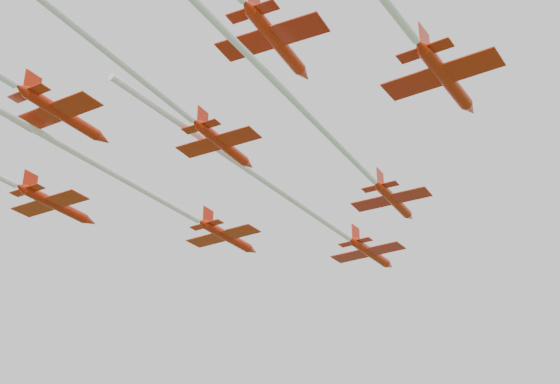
% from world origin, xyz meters
% --- Properties ---
extents(jet_lead, '(20.97, 51.58, 2.88)m').
position_xyz_m(jet_lead, '(6.38, 16.84, 51.67)').
color(jet_lead, red).
extents(jet_row2_left, '(18.49, 45.89, 2.70)m').
position_xyz_m(jet_row2_left, '(-8.17, 4.68, 49.78)').
color(jet_row2_left, red).
extents(jet_row2_right, '(16.85, 49.76, 2.43)m').
position_xyz_m(jet_row2_right, '(12.00, -5.10, 48.79)').
color(jet_row2_right, red).
extents(jet_row3_mid, '(16.22, 48.17, 2.48)m').
position_xyz_m(jet_row3_mid, '(-2.64, -15.82, 51.06)').
color(jet_row3_mid, red).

